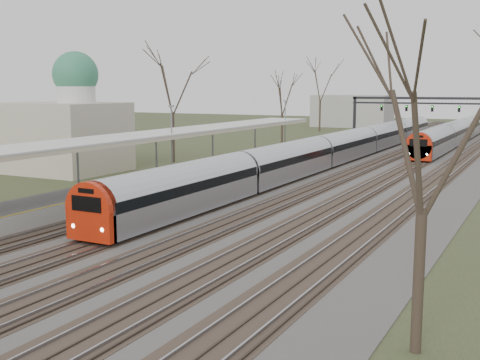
# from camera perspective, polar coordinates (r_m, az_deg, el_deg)

# --- Properties ---
(track_bed) EXTENTS (24.00, 160.00, 0.22)m
(track_bed) POSITION_cam_1_polar(r_m,az_deg,el_deg) (58.58, 11.82, 1.48)
(track_bed) COLOR #474442
(track_bed) RESTS_ON ground
(platform) EXTENTS (3.50, 69.00, 1.00)m
(platform) POSITION_cam_1_polar(r_m,az_deg,el_deg) (46.38, -5.39, 0.32)
(platform) COLOR #9E9B93
(platform) RESTS_ON ground
(canopy) EXTENTS (4.10, 50.00, 3.11)m
(canopy) POSITION_cam_1_polar(r_m,az_deg,el_deg) (42.30, -8.78, 4.13)
(canopy) COLOR slate
(canopy) RESTS_ON platform
(dome_building) EXTENTS (10.00, 8.00, 10.30)m
(dome_building) POSITION_cam_1_polar(r_m,az_deg,el_deg) (54.31, -16.47, 4.63)
(dome_building) COLOR beige
(dome_building) RESTS_ON ground
(signal_gantry) EXTENTS (21.00, 0.59, 6.08)m
(signal_gantry) POSITION_cam_1_polar(r_m,az_deg,el_deg) (87.43, 17.35, 6.76)
(signal_gantry) COLOR black
(signal_gantry) RESTS_ON ground
(tree_west_far) EXTENTS (5.50, 5.50, 11.33)m
(tree_west_far) POSITION_cam_1_polar(r_m,az_deg,el_deg) (59.04, -6.45, 9.40)
(tree_west_far) COLOR #2D231C
(tree_west_far) RESTS_ON ground
(tree_east_near) EXTENTS (4.50, 4.50, 9.27)m
(tree_east_near) POSITION_cam_1_polar(r_m,az_deg,el_deg) (16.28, 17.25, 6.03)
(tree_east_near) COLOR #2D231C
(tree_east_near) RESTS_ON ground
(train_near) EXTENTS (2.62, 75.21, 3.05)m
(train_near) POSITION_cam_1_polar(r_m,az_deg,el_deg) (60.92, 9.82, 3.14)
(train_near) COLOR #B5B7C0
(train_near) RESTS_ON ground
(train_far) EXTENTS (2.62, 45.21, 3.05)m
(train_far) POSITION_cam_1_polar(r_m,az_deg,el_deg) (82.49, 19.56, 4.18)
(train_far) COLOR #B5B7C0
(train_far) RESTS_ON ground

